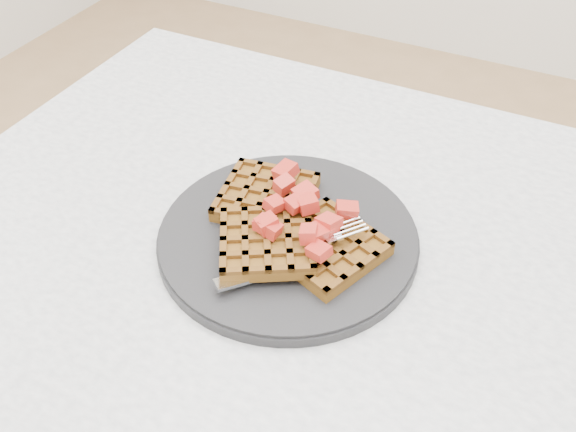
{
  "coord_description": "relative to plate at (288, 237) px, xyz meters",
  "views": [
    {
      "loc": [
        0.07,
        -0.44,
        1.25
      ],
      "look_at": [
        -0.15,
        0.02,
        0.79
      ],
      "focal_mm": 40.0,
      "sensor_mm": 36.0,
      "label": 1
    }
  ],
  "objects": [
    {
      "name": "table",
      "position": [
        0.15,
        -0.02,
        -0.12
      ],
      "size": [
        1.2,
        0.8,
        0.75
      ],
      "color": "white",
      "rests_on": "ground"
    },
    {
      "name": "plate",
      "position": [
        0.0,
        0.0,
        0.0
      ],
      "size": [
        0.29,
        0.29,
        0.02
      ],
      "primitive_type": "cylinder",
      "color": "black",
      "rests_on": "table"
    },
    {
      "name": "waffles",
      "position": [
        0.0,
        -0.0,
        0.02
      ],
      "size": [
        0.22,
        0.2,
        0.03
      ],
      "color": "brown",
      "rests_on": "plate"
    },
    {
      "name": "fork",
      "position": [
        0.04,
        -0.04,
        0.02
      ],
      "size": [
        0.13,
        0.16,
        0.02
      ],
      "primitive_type": null,
      "rotation": [
        0.0,
        0.0,
        -0.66
      ],
      "color": "silver",
      "rests_on": "plate"
    },
    {
      "name": "strawberry_pile",
      "position": [
        -0.0,
        -0.0,
        0.05
      ],
      "size": [
        0.15,
        0.15,
        0.02
      ],
      "primitive_type": null,
      "color": "#A11812",
      "rests_on": "waffles"
    }
  ]
}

